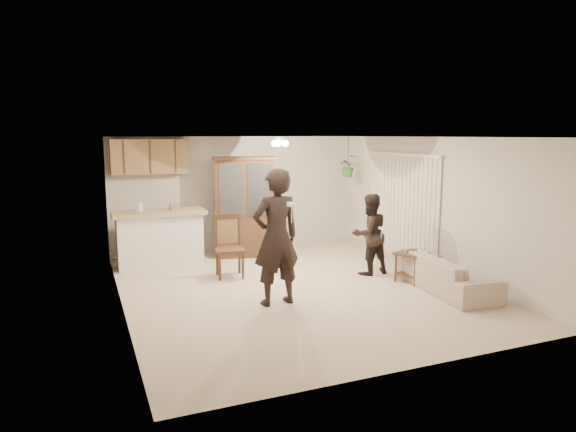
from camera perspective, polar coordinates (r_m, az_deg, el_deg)
name	(u,v)px	position (r m, az deg, el deg)	size (l,w,h in m)	color
floor	(295,288)	(8.67, 0.76, -8.00)	(6.50, 6.50, 0.00)	beige
ceiling	(295,137)	(8.29, 0.80, 8.76)	(5.50, 6.50, 0.02)	silver
wall_back	(238,193)	(11.42, -5.62, 2.51)	(5.50, 0.02, 2.50)	beige
wall_front	(415,258)	(5.60, 13.96, -4.55)	(5.50, 0.02, 2.50)	beige
wall_left	(119,225)	(7.75, -18.28, -1.00)	(0.02, 6.50, 2.50)	beige
wall_right	(433,206)	(9.79, 15.77, 1.12)	(0.02, 6.50, 2.50)	beige
breakfast_bar	(160,241)	(10.28, -14.03, -2.68)	(1.60, 0.55, 1.00)	white
bar_top	(159,213)	(10.18, -14.15, 0.35)	(1.75, 0.70, 0.08)	tan
upper_cabinets	(149,157)	(10.79, -15.19, 6.39)	(1.50, 0.34, 0.70)	brown
vertical_blinds	(402,207)	(10.50, 12.55, 0.94)	(0.06, 2.30, 2.10)	beige
ceiling_fixture	(279,142)	(9.47, -0.95, 8.19)	(0.36, 0.36, 0.20)	#FDE2BE
hanging_plant	(348,166)	(11.48, 6.70, 5.53)	(0.43, 0.37, 0.48)	#306127
plant_cord	(348,151)	(11.46, 6.73, 7.15)	(0.01, 0.01, 0.65)	black
sofa	(448,269)	(8.82, 17.32, -5.65)	(1.87, 0.73, 0.73)	beige
adult	(276,246)	(7.66, -1.33, -3.32)	(0.66, 0.43, 1.80)	black
child	(369,238)	(9.48, 9.03, -2.42)	(0.66, 0.51, 1.35)	black
china_hutch	(245,208)	(10.74, -4.82, 0.94)	(1.41, 0.81, 2.09)	#351A13
side_table	(411,267)	(9.21, 13.53, -5.48)	(0.62, 0.62, 0.58)	#351A13
chair_bar	(230,260)	(9.31, -6.49, -4.85)	(0.56, 0.56, 1.12)	#351A13
chair_hutch_left	(247,237)	(11.23, -4.54, -2.36)	(0.67, 0.67, 1.16)	#351A13
chair_hutch_right	(269,238)	(11.38, -2.13, -2.48)	(0.55, 0.55, 0.95)	#351A13
controller_adult	(292,205)	(7.13, 0.41, 1.27)	(0.05, 0.18, 0.05)	white
controller_child	(381,228)	(9.17, 10.35, -1.35)	(0.04, 0.13, 0.04)	white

